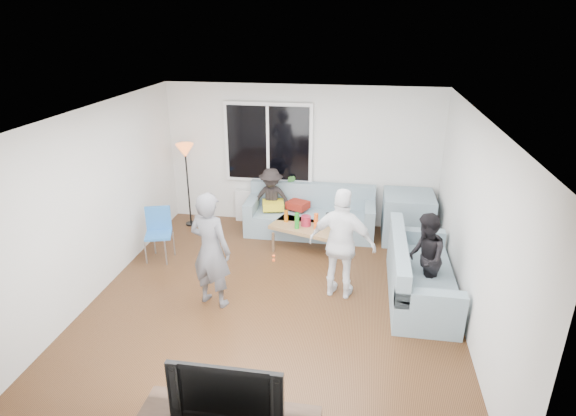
% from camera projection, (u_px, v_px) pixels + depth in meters
% --- Properties ---
extents(floor, '(5.00, 5.50, 0.04)m').
position_uv_depth(floor, '(274.00, 300.00, 6.65)').
color(floor, '#56351C').
rests_on(floor, ground).
extents(ceiling, '(5.00, 5.50, 0.04)m').
position_uv_depth(ceiling, '(272.00, 113.00, 5.65)').
color(ceiling, white).
rests_on(ceiling, ground).
extents(wall_back, '(5.00, 0.04, 2.60)m').
position_uv_depth(wall_back, '(301.00, 156.00, 8.68)').
color(wall_back, silver).
rests_on(wall_back, ground).
extents(wall_front, '(5.00, 0.04, 2.60)m').
position_uv_depth(wall_front, '(205.00, 352.00, 3.62)').
color(wall_front, silver).
rests_on(wall_front, ground).
extents(wall_left, '(0.04, 5.50, 2.60)m').
position_uv_depth(wall_left, '(94.00, 203.00, 6.52)').
color(wall_left, silver).
rests_on(wall_left, ground).
extents(wall_right, '(0.04, 5.50, 2.60)m').
position_uv_depth(wall_right, '(475.00, 227.00, 5.78)').
color(wall_right, silver).
rests_on(wall_right, ground).
extents(window_frame, '(1.62, 0.06, 1.47)m').
position_uv_depth(window_frame, '(268.00, 143.00, 8.61)').
color(window_frame, white).
rests_on(window_frame, wall_back).
extents(window_glass, '(1.50, 0.02, 1.35)m').
position_uv_depth(window_glass, '(268.00, 143.00, 8.57)').
color(window_glass, black).
rests_on(window_glass, window_frame).
extents(window_mullion, '(0.05, 0.03, 1.35)m').
position_uv_depth(window_mullion, '(268.00, 144.00, 8.56)').
color(window_mullion, white).
rests_on(window_mullion, window_frame).
extents(radiator, '(1.30, 0.12, 0.62)m').
position_uv_depth(radiator, '(269.00, 207.00, 9.04)').
color(radiator, silver).
rests_on(radiator, floor).
extents(potted_plant, '(0.21, 0.17, 0.36)m').
position_uv_depth(potted_plant, '(290.00, 184.00, 8.76)').
color(potted_plant, '#366F2C').
rests_on(potted_plant, radiator).
extents(vase, '(0.20, 0.20, 0.19)m').
position_uv_depth(vase, '(266.00, 187.00, 8.86)').
color(vase, silver).
rests_on(vase, radiator).
extents(sofa_back_section, '(2.30, 0.85, 0.85)m').
position_uv_depth(sofa_back_section, '(310.00, 211.00, 8.52)').
color(sofa_back_section, gray).
rests_on(sofa_back_section, floor).
extents(sofa_right_section, '(2.00, 0.85, 0.85)m').
position_uv_depth(sofa_right_section, '(422.00, 269.00, 6.57)').
color(sofa_right_section, gray).
rests_on(sofa_right_section, floor).
extents(sofa_corner, '(0.85, 0.85, 0.85)m').
position_uv_depth(sofa_corner, '(407.00, 217.00, 8.27)').
color(sofa_corner, gray).
rests_on(sofa_corner, floor).
extents(cushion_yellow, '(0.44, 0.40, 0.14)m').
position_uv_depth(cushion_yellow, '(273.00, 205.00, 8.57)').
color(cushion_yellow, yellow).
rests_on(cushion_yellow, sofa_back_section).
extents(cushion_red, '(0.45, 0.42, 0.13)m').
position_uv_depth(cushion_red, '(298.00, 205.00, 8.58)').
color(cushion_red, maroon).
rests_on(cushion_red, sofa_back_section).
extents(coffee_table, '(1.23, 0.92, 0.40)m').
position_uv_depth(coffee_table, '(305.00, 236.00, 8.08)').
color(coffee_table, '#9E724C').
rests_on(coffee_table, floor).
extents(pitcher, '(0.17, 0.17, 0.17)m').
position_uv_depth(pitcher, '(306.00, 221.00, 7.98)').
color(pitcher, maroon).
rests_on(pitcher, coffee_table).
extents(side_chair, '(0.50, 0.50, 0.86)m').
position_uv_depth(side_chair, '(159.00, 235.00, 7.58)').
color(side_chair, '#2A6BB9').
rests_on(side_chair, floor).
extents(floor_lamp, '(0.32, 0.32, 1.56)m').
position_uv_depth(floor_lamp, '(188.00, 186.00, 8.74)').
color(floor_lamp, orange).
rests_on(floor_lamp, floor).
extents(player_left, '(0.68, 0.54, 1.63)m').
position_uv_depth(player_left, '(211.00, 250.00, 6.26)').
color(player_left, '#54545A').
rests_on(player_left, floor).
extents(player_right, '(0.99, 0.57, 1.60)m').
position_uv_depth(player_right, '(342.00, 244.00, 6.46)').
color(player_right, white).
rests_on(player_right, floor).
extents(spectator_right, '(0.49, 0.63, 1.29)m').
position_uv_depth(spectator_right, '(425.00, 259.00, 6.39)').
color(spectator_right, black).
rests_on(spectator_right, floor).
extents(spectator_back, '(0.79, 0.49, 1.18)m').
position_uv_depth(spectator_back, '(271.00, 200.00, 8.59)').
color(spectator_back, black).
rests_on(spectator_back, floor).
extents(television, '(1.01, 0.13, 0.58)m').
position_uv_depth(television, '(228.00, 387.00, 4.07)').
color(television, black).
rests_on(television, tv_console).
extents(bottle_b, '(0.08, 0.08, 0.27)m').
position_uv_depth(bottle_b, '(297.00, 221.00, 7.85)').
color(bottle_b, '#1A9322').
rests_on(bottle_b, coffee_table).
extents(bottle_e, '(0.07, 0.07, 0.22)m').
position_uv_depth(bottle_e, '(328.00, 219.00, 7.99)').
color(bottle_e, black).
rests_on(bottle_e, coffee_table).
extents(bottle_a, '(0.07, 0.07, 0.21)m').
position_uv_depth(bottle_a, '(286.00, 216.00, 8.11)').
color(bottle_a, '#B85A0A').
rests_on(bottle_a, coffee_table).
extents(bottle_d, '(0.07, 0.07, 0.28)m').
position_uv_depth(bottle_d, '(316.00, 222.00, 7.81)').
color(bottle_d, '#FF5816').
rests_on(bottle_d, coffee_table).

